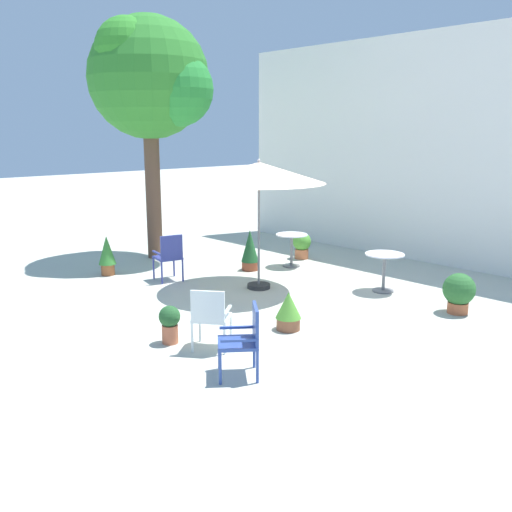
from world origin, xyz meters
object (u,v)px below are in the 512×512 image
potted_plant_2 (250,250)px  shade_tree (151,78)px  patio_chair_1 (210,315)px  potted_plant_4 (459,292)px  cafe_table_1 (384,265)px  patio_chair_0 (169,255)px  patio_chair_2 (245,337)px  potted_plant_5 (170,322)px  patio_umbrella_0 (259,174)px  potted_plant_1 (107,254)px  potted_plant_3 (288,310)px  potted_plant_0 (302,244)px  cafe_table_0 (292,244)px

potted_plant_2 → shade_tree: bearing=-162.8°
patio_chair_1 → potted_plant_4: 4.28m
cafe_table_1 → patio_chair_1: bearing=-89.3°
cafe_table_1 → patio_chair_1: patio_chair_1 is taller
shade_tree → cafe_table_1: size_ratio=7.50×
patio_chair_0 → patio_chair_2: size_ratio=1.07×
patio_chair_1 → patio_chair_2: (0.94, -0.21, -0.00)m
potted_plant_5 → potted_plant_2: bearing=122.6°
patio_umbrella_0 → potted_plant_2: patio_umbrella_0 is taller
potted_plant_1 → potted_plant_3: potted_plant_1 is taller
patio_chair_1 → potted_plant_0: 5.96m
shade_tree → potted_plant_3: shade_tree is taller
patio_chair_0 → potted_plant_0: bearing=83.1°
shade_tree → potted_plant_1: 4.08m
patio_chair_0 → potted_plant_4: bearing=24.9°
patio_chair_1 → patio_chair_0: bearing=153.6°
patio_chair_2 → potted_plant_4: bearing=82.0°
patio_umbrella_0 → patio_chair_2: size_ratio=2.78×
cafe_table_1 → patio_umbrella_0: bearing=-139.0°
patio_chair_0 → potted_plant_4: (4.95, 2.30, -0.18)m
patio_chair_2 → potted_plant_0: size_ratio=1.43×
potted_plant_0 → patio_chair_0: bearing=-96.9°
cafe_table_0 → cafe_table_1: (2.56, -0.21, 0.00)m
patio_chair_0 → patio_chair_2: bearing=-23.7°
patio_chair_1 → patio_chair_2: patio_chair_2 is taller
potted_plant_0 → potted_plant_5: potted_plant_0 is taller
patio_chair_1 → potted_plant_1: bearing=167.6°
patio_umbrella_0 → potted_plant_0: patio_umbrella_0 is taller
shade_tree → potted_plant_0: size_ratio=8.73×
shade_tree → patio_umbrella_0: 4.08m
patio_chair_2 → potted_plant_3: (-0.78, 1.59, -0.20)m
cafe_table_1 → patio_chair_2: 4.51m
potted_plant_5 → shade_tree: bearing=148.1°
potted_plant_5 → potted_plant_3: bearing=64.8°
cafe_table_0 → potted_plant_2: potted_plant_2 is taller
cafe_table_0 → potted_plant_3: cafe_table_0 is taller
shade_tree → potted_plant_0: bearing=44.7°
potted_plant_5 → patio_chair_0: bearing=145.3°
patio_umbrella_0 → cafe_table_0: bearing=114.3°
cafe_table_1 → potted_plant_5: 4.47m
patio_umbrella_0 → cafe_table_1: patio_umbrella_0 is taller
cafe_table_1 → potted_plant_2: bearing=-166.9°
cafe_table_1 → patio_chair_2: bearing=-77.2°
patio_chair_0 → potted_plant_4: 5.46m
potted_plant_2 → patio_chair_0: bearing=-103.0°
potted_plant_1 → patio_chair_2: bearing=-12.5°
patio_chair_1 → potted_plant_3: bearing=83.1°
potted_plant_4 → potted_plant_3: bearing=-117.6°
patio_chair_2 → potted_plant_2: patio_chair_2 is taller
potted_plant_3 → potted_plant_5: 1.80m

